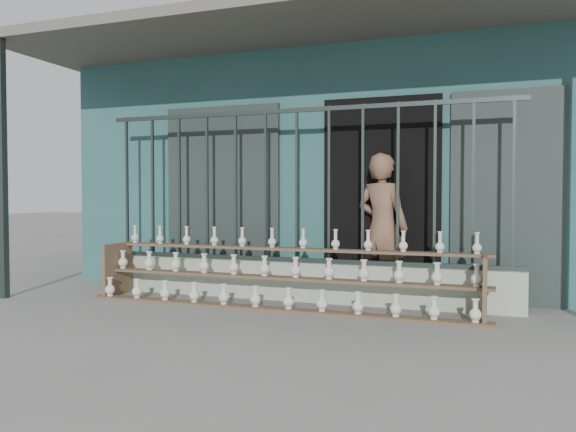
% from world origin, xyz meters
% --- Properties ---
extents(ground, '(60.00, 60.00, 0.00)m').
position_xyz_m(ground, '(0.00, 0.00, 0.00)').
color(ground, slate).
extents(workshop_building, '(7.40, 6.60, 3.21)m').
position_xyz_m(workshop_building, '(0.00, 4.23, 1.62)').
color(workshop_building, '#275453').
rests_on(workshop_building, ground).
extents(parapet_wall, '(5.00, 0.20, 0.45)m').
position_xyz_m(parapet_wall, '(0.00, 1.30, 0.23)').
color(parapet_wall, '#A5B79D').
rests_on(parapet_wall, ground).
extents(security_fence, '(5.00, 0.04, 1.80)m').
position_xyz_m(security_fence, '(-0.00, 1.30, 1.35)').
color(security_fence, '#283330').
rests_on(security_fence, parapet_wall).
extents(shelf_rack, '(4.50, 0.68, 0.85)m').
position_xyz_m(shelf_rack, '(-0.06, 0.89, 0.36)').
color(shelf_rack, brown).
rests_on(shelf_rack, ground).
extents(elderly_woman, '(0.73, 0.59, 1.72)m').
position_xyz_m(elderly_woman, '(0.96, 1.55, 0.86)').
color(elderly_woman, brown).
rests_on(elderly_woman, ground).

